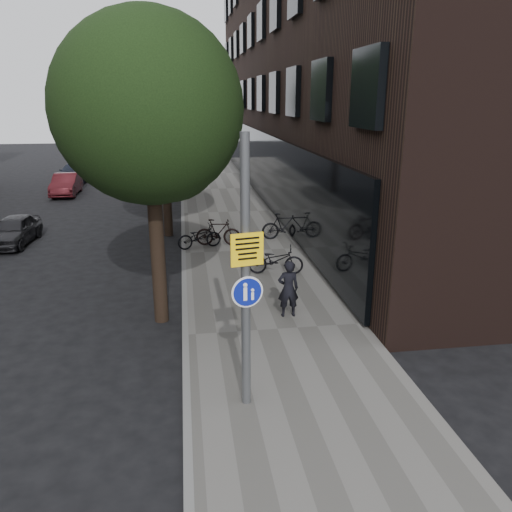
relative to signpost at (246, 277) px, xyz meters
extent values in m
plane|color=black|center=(0.90, -0.38, -2.60)|extent=(120.00, 120.00, 0.00)
cube|color=#66635E|center=(1.15, 9.62, -2.54)|extent=(4.50, 60.00, 0.12)
cube|color=slate|center=(-1.10, 9.62, -2.54)|extent=(0.15, 60.00, 0.13)
cube|color=black|center=(9.40, 21.62, 6.40)|extent=(12.00, 40.00, 18.00)
cylinder|color=black|center=(-1.70, 4.12, -1.00)|extent=(0.36, 0.36, 3.20)
sphere|color=black|center=(-1.70, 4.12, 2.70)|extent=(4.40, 4.40, 4.40)
sphere|color=black|center=(-1.30, 4.92, 1.70)|extent=(2.64, 2.64, 2.64)
cylinder|color=black|center=(-1.70, 12.62, -1.00)|extent=(0.36, 0.36, 3.20)
sphere|color=black|center=(-1.70, 12.62, 2.70)|extent=(5.00, 5.00, 5.00)
sphere|color=black|center=(-1.30, 13.42, 1.70)|extent=(3.00, 3.00, 3.00)
cylinder|color=black|center=(-1.70, 21.62, -1.00)|extent=(0.36, 0.36, 3.20)
sphere|color=black|center=(-1.70, 21.62, 2.70)|extent=(5.00, 5.00, 5.00)
sphere|color=black|center=(-1.30, 22.42, 1.70)|extent=(3.00, 3.00, 3.00)
cylinder|color=#595B5E|center=(0.00, 0.00, -0.02)|extent=(0.16, 0.16, 4.91)
cube|color=yellow|center=(0.00, 0.00, 0.52)|extent=(0.56, 0.14, 0.57)
cylinder|color=#0C1A8E|center=(0.00, 0.00, -0.24)|extent=(0.50, 0.11, 0.50)
cylinder|color=white|center=(0.00, 0.00, -0.24)|extent=(0.56, 0.12, 0.57)
imported|color=black|center=(1.55, 3.68, -1.73)|extent=(0.55, 0.36, 1.50)
imported|color=black|center=(1.82, 6.93, -2.02)|extent=(1.85, 0.93, 0.93)
imported|color=black|center=(2.90, 10.95, -1.95)|extent=(1.79, 0.59, 1.06)
imported|color=black|center=(-0.50, 10.17, -2.04)|extent=(1.78, 1.03, 0.89)
imported|color=black|center=(0.24, 10.44, -1.97)|extent=(1.76, 0.69, 1.03)
imported|color=black|center=(-7.68, 12.16, -2.03)|extent=(1.56, 3.42, 1.14)
imported|color=#59191F|center=(-7.91, 22.79, -1.97)|extent=(1.43, 3.86, 1.26)
imported|color=#1A202F|center=(-8.26, 27.45, -1.95)|extent=(2.41, 4.70, 1.30)
camera|label=1|loc=(-0.98, -7.99, 2.94)|focal=35.00mm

